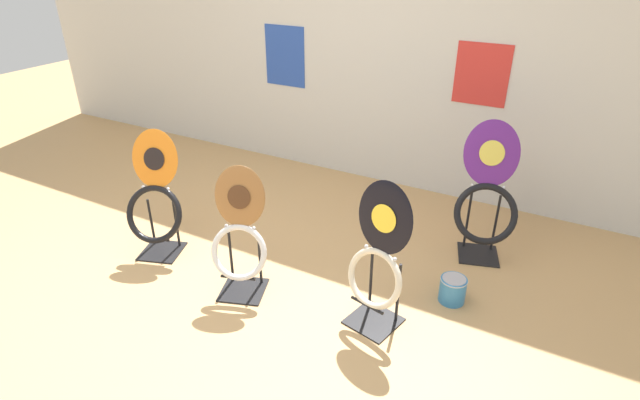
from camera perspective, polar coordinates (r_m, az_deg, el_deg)
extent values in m
plane|color=tan|center=(3.22, -14.26, -12.79)|extent=(14.00, 14.00, 0.00)
cube|color=silver|center=(4.53, 4.95, 18.16)|extent=(8.00, 0.06, 2.60)
cube|color=#284CAD|center=(4.91, -4.04, 16.07)|extent=(0.42, 0.01, 0.56)
cube|color=red|center=(4.23, 17.99, 13.48)|extent=(0.42, 0.01, 0.48)
cube|color=black|center=(3.87, -17.59, -5.60)|extent=(0.36, 0.36, 0.01)
cylinder|color=black|center=(3.88, -18.72, -2.37)|extent=(0.02, 0.02, 0.37)
cylinder|color=black|center=(3.80, -16.09, -2.65)|extent=(0.02, 0.02, 0.37)
cylinder|color=black|center=(3.73, -18.42, -4.27)|extent=(0.22, 0.09, 0.02)
torus|color=black|center=(3.69, -18.44, -1.56)|extent=(0.46, 0.34, 0.39)
ellipsoid|color=orange|center=(3.64, -18.35, 4.50)|extent=(0.36, 0.24, 0.40)
ellipsoid|color=black|center=(3.63, -18.45, 4.47)|extent=(0.16, 0.10, 0.15)
sphere|color=silver|center=(3.72, -19.56, 1.40)|extent=(0.02, 0.02, 0.02)
sphere|color=silver|center=(3.64, -16.97, 1.21)|extent=(0.02, 0.02, 0.02)
cube|color=black|center=(3.83, 17.59, -5.96)|extent=(0.35, 0.35, 0.01)
cylinder|color=black|center=(3.78, 16.51, -2.23)|extent=(0.02, 0.02, 0.44)
cylinder|color=black|center=(3.81, 19.43, -2.49)|extent=(0.02, 0.02, 0.44)
cylinder|color=black|center=(3.67, 18.07, -4.25)|extent=(0.22, 0.08, 0.02)
torus|color=black|center=(3.63, 18.39, -1.50)|extent=(0.49, 0.38, 0.39)
ellipsoid|color=#60237F|center=(3.64, 19.03, 5.10)|extent=(0.42, 0.29, 0.44)
ellipsoid|color=#E5CC4C|center=(3.63, 19.07, 5.09)|extent=(0.18, 0.12, 0.17)
sphere|color=silver|center=(3.64, 17.02, 1.65)|extent=(0.02, 0.02, 0.02)
sphere|color=silver|center=(3.67, 20.25, 1.33)|extent=(0.02, 0.02, 0.02)
cube|color=black|center=(3.11, 6.13, -13.55)|extent=(0.33, 0.33, 0.01)
cylinder|color=black|center=(3.08, 5.84, -9.02)|extent=(0.02, 0.02, 0.40)
cylinder|color=black|center=(2.99, 8.92, -10.45)|extent=(0.02, 0.02, 0.40)
cylinder|color=black|center=(2.95, 5.40, -11.88)|extent=(0.22, 0.07, 0.02)
torus|color=beige|center=(2.89, 6.21, -8.92)|extent=(0.38, 0.21, 0.36)
ellipsoid|color=black|center=(2.74, 7.44, -2.05)|extent=(0.36, 0.14, 0.43)
ellipsoid|color=yellow|center=(2.72, 7.27, -2.13)|extent=(0.16, 0.06, 0.16)
sphere|color=silver|center=(2.88, 5.32, -5.30)|extent=(0.02, 0.02, 0.02)
sphere|color=silver|center=(2.79, 8.55, -6.70)|extent=(0.02, 0.02, 0.02)
cube|color=black|center=(3.36, -8.75, -10.12)|extent=(0.36, 0.36, 0.01)
cylinder|color=black|center=(3.34, -10.14, -6.37)|extent=(0.02, 0.02, 0.37)
cylinder|color=black|center=(3.29, -6.88, -6.73)|extent=(0.02, 0.02, 0.37)
cylinder|color=black|center=(3.21, -9.35, -8.76)|extent=(0.22, 0.09, 0.02)
torus|color=silver|center=(3.16, -9.26, -5.94)|extent=(0.40, 0.28, 0.35)
ellipsoid|color=#936033|center=(3.07, -9.16, 0.40)|extent=(0.34, 0.21, 0.39)
ellipsoid|color=#4C2D19|center=(3.06, -9.26, 0.31)|extent=(0.15, 0.08, 0.15)
sphere|color=silver|center=(3.16, -10.65, -2.92)|extent=(0.02, 0.02, 0.02)
sphere|color=silver|center=(3.11, -7.57, -3.21)|extent=(0.02, 0.02, 0.02)
cylinder|color=teal|center=(3.30, 14.91, -9.88)|extent=(0.17, 0.17, 0.17)
torus|color=silver|center=(3.25, 15.08, -8.79)|extent=(0.17, 0.17, 0.01)
cylinder|color=#B2B2B7|center=(3.25, 15.10, -8.68)|extent=(0.15, 0.15, 0.00)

